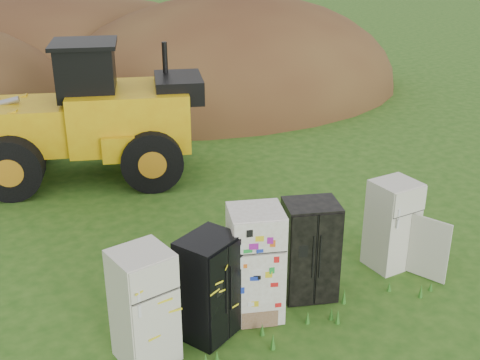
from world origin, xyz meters
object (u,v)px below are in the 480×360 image
object	(u,v)px
fridge_leftmost	(144,306)
fridge_sticker	(255,263)
fridge_black_side	(209,287)
fridge_open_door	(392,224)
fridge_dark_mid	(310,250)
wheel_loader	(54,113)

from	to	relation	value
fridge_leftmost	fridge_sticker	xyz separation A→B (m)	(1.91, 0.05, 0.06)
fridge_black_side	fridge_leftmost	bearing A→B (deg)	158.55
fridge_black_side	fridge_sticker	distance (m)	0.87
fridge_open_door	fridge_leftmost	bearing A→B (deg)	-177.76
fridge_dark_mid	fridge_open_door	size ratio (longest dim) A/B	1.03
fridge_leftmost	fridge_dark_mid	world-z (taller)	fridge_leftmost
wheel_loader	fridge_leftmost	bearing A→B (deg)	-74.59
fridge_sticker	wheel_loader	xyz separation A→B (m)	(-0.91, 7.32, 0.74)
fridge_black_side	wheel_loader	distance (m)	7.42
fridge_leftmost	fridge_open_door	size ratio (longest dim) A/B	1.04
fridge_leftmost	fridge_dark_mid	distance (m)	2.99
fridge_leftmost	wheel_loader	distance (m)	7.49
fridge_open_door	wheel_loader	size ratio (longest dim) A/B	0.24
wheel_loader	fridge_black_side	bearing A→B (deg)	-66.46
fridge_black_side	wheel_loader	world-z (taller)	wheel_loader
fridge_open_door	wheel_loader	bearing A→B (deg)	119.70
fridge_black_side	fridge_dark_mid	size ratio (longest dim) A/B	0.97
wheel_loader	fridge_dark_mid	bearing A→B (deg)	-51.69
fridge_sticker	fridge_open_door	bearing A→B (deg)	21.92
fridge_dark_mid	fridge_leftmost	bearing A→B (deg)	-156.26
fridge_open_door	fridge_dark_mid	bearing A→B (deg)	-179.01
fridge_black_side	fridge_dark_mid	bearing A→B (deg)	-20.77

